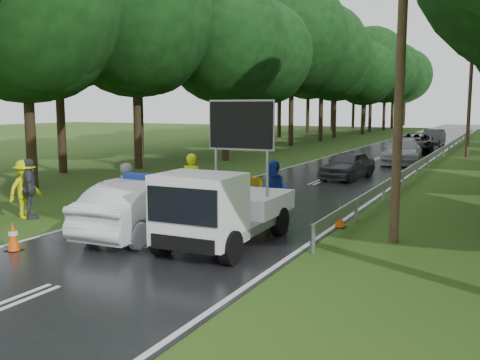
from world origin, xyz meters
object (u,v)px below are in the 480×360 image
Objects in this scene: barrier at (225,184)px; work_truck at (221,209)px; queue_car_third at (416,143)px; civilian at (275,191)px; queue_car_first at (348,165)px; queue_car_second at (402,151)px; queue_car_fourth at (433,138)px; officer at (192,184)px; police_sedan at (144,207)px.

work_truck is at bearing -64.59° from barrier.
civilian is at bearing -96.81° from queue_car_third.
civilian is at bearing -79.04° from queue_car_first.
queue_car_second is 15.64m from queue_car_fourth.
civilian is at bearing 169.06° from officer.
work_truck reaches higher than barrier.
queue_car_first is (1.85, 13.60, -0.08)m from police_sedan.
queue_car_second reaches higher than queue_car_third.
queue_car_second is 8.52m from queue_car_third.
work_truck is 1.00× the size of queue_car_fourth.
officer reaches higher than police_sedan.
queue_car_first reaches higher than barrier.
queue_car_first is 23.76m from queue_car_fourth.
queue_car_first is 0.74× the size of queue_car_third.
police_sedan is at bearing -90.13° from queue_car_first.
police_sedan reaches higher than queue_car_first.
queue_car_fourth is at bearing -98.19° from police_sedan.
barrier is (-2.30, 4.49, -0.11)m from work_truck.
work_truck reaches higher than civilian.
work_truck is 37.53m from queue_car_fourth.
barrier is 1.48× the size of civilian.
work_truck is at bearing -90.88° from queue_car_fourth.
work_truck is 1.66× the size of barrier.
officer reaches higher than queue_car_first.
queue_car_third is at bearing -110.11° from officer.
work_truck is 0.86× the size of queue_car_second.
officer is at bearing -102.79° from queue_car_third.
queue_car_second is 1.16× the size of queue_car_fourth.
barrier is at bearing -101.89° from queue_car_third.
work_truck is (2.45, -0.18, 0.21)m from police_sedan.
queue_car_third is (0.07, 30.39, -0.22)m from work_truck.
barrier is 0.51× the size of queue_car_third.
officer is 0.37× the size of queue_car_second.
queue_car_second is at bearing -101.57° from police_sedan.
queue_car_third is (0.68, 16.61, 0.07)m from queue_car_first.
officer is at bearing -94.33° from queue_car_first.
officer is 2.85m from civilian.
police_sedan reaches higher than queue_car_third.
queue_car_second is (0.52, 21.88, -0.20)m from work_truck.
police_sedan is at bearing -101.45° from queue_car_third.
work_truck is 30.39m from queue_car_third.
work_truck is 4.29m from officer.
police_sedan reaches higher than barrier.
queue_car_fourth is at bearing 95.07° from queue_car_first.
officer reaches higher than queue_car_second.
work_truck is 5.04m from barrier.
barrier is 0.69× the size of queue_car_first.
queue_car_third is at bearing 95.25° from queue_car_first.
queue_car_first is 16.62m from queue_car_third.
queue_car_first is (-0.61, 13.79, -0.30)m from work_truck.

